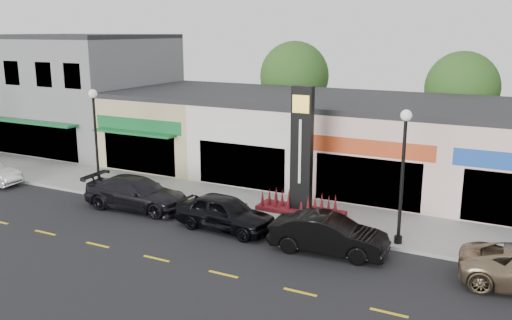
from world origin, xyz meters
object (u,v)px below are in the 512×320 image
at_px(pylon_sign, 301,169).
at_px(car_dark_sedan, 137,193).
at_px(car_black_conv, 329,234).
at_px(lamp_west_near, 95,130).
at_px(car_black_sedan, 225,213).
at_px(lamp_east_near, 403,164).

distance_m(pylon_sign, car_dark_sedan, 8.18).
xyz_separation_m(car_dark_sedan, car_black_conv, (10.24, -0.84, -0.02)).
distance_m(lamp_west_near, car_black_sedan, 9.29).
relative_size(lamp_east_near, car_black_conv, 1.18).
height_order(lamp_east_near, pylon_sign, pylon_sign).
distance_m(car_dark_sedan, car_black_conv, 10.28).
bearing_deg(lamp_east_near, lamp_west_near, 180.00).
bearing_deg(pylon_sign, car_black_conv, -53.25).
bearing_deg(pylon_sign, car_black_sedan, -124.54).
height_order(car_black_sedan, car_black_conv, car_black_sedan).
height_order(lamp_west_near, pylon_sign, pylon_sign).
distance_m(pylon_sign, car_black_conv, 4.74).
xyz_separation_m(pylon_sign, car_dark_sedan, (-7.55, -2.75, -1.49)).
distance_m(lamp_east_near, car_black_sedan, 7.88).
bearing_deg(car_black_sedan, car_black_conv, -89.43).
height_order(lamp_east_near, car_black_conv, lamp_east_near).
distance_m(lamp_east_near, car_black_conv, 4.04).
xyz_separation_m(lamp_west_near, lamp_east_near, (16.00, 0.00, 0.00)).
relative_size(lamp_east_near, pylon_sign, 0.91).
xyz_separation_m(lamp_east_near, car_black_sedan, (-7.24, -1.56, -2.69)).
height_order(car_dark_sedan, car_black_sedan, car_black_sedan).
bearing_deg(car_black_sedan, lamp_west_near, 84.42).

